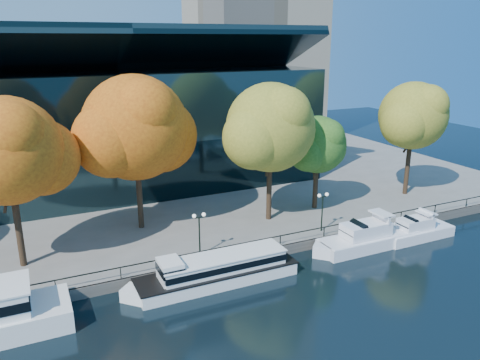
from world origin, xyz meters
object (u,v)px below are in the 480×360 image
cruiser_near (366,238)px  tree_5 (414,117)px  tree_2 (138,130)px  lamp_1 (199,224)px  tree_1 (10,153)px  cruiser_far (415,231)px  lamp_2 (323,203)px  tour_boat (214,270)px  tree_3 (272,129)px  tree_4 (319,146)px

cruiser_near → tree_5: 19.10m
tree_2 → tree_5: size_ratio=1.12×
lamp_1 → tree_5: bearing=10.3°
tree_1 → cruiser_near: bearing=-14.9°
cruiser_far → lamp_2: size_ratio=2.23×
tour_boat → lamp_2: bearing=15.2°
tree_2 → tree_3: bearing=-15.1°
cruiser_far → tree_3: size_ratio=0.61×
tour_boat → tree_2: (-2.87, 12.29, 10.03)m
cruiser_near → tree_3: tree_3 is taller
tree_2 → lamp_1: size_ratio=3.89×
tree_4 → lamp_1: (-16.58, -6.02, -4.34)m
lamp_1 → lamp_2: same height
tree_1 → tree_2: bearing=19.8°
tree_1 → tree_3: size_ratio=0.99×
cruiser_far → tree_5: bearing=50.0°
tree_2 → tree_1: bearing=-160.2°
tree_5 → lamp_1: 31.10m
tree_3 → tree_2: bearing=164.9°
tour_boat → lamp_2: 14.06m
cruiser_near → cruiser_far: bearing=-4.5°
tree_4 → tree_3: bearing=-172.4°
tour_boat → cruiser_far: (22.12, -0.34, -0.29)m
tree_2 → tree_4: (19.57, -2.67, -2.93)m
cruiser_near → cruiser_far: 6.01m
cruiser_near → lamp_1: bearing=167.7°
tree_2 → lamp_1: (2.99, -8.68, -7.27)m
tree_4 → lamp_1: tree_4 is taller
tour_boat → cruiser_near: 16.13m
tree_1 → tree_2: tree_2 is taller
tree_3 → lamp_2: (3.09, -5.15, -6.87)m
tree_1 → tree_5: 44.20m
cruiser_far → lamp_2: lamp_2 is taller
tree_2 → tour_boat: bearing=-76.8°
cruiser_far → lamp_1: bearing=169.8°
tree_2 → lamp_1: bearing=-71.0°
cruiser_near → tree_1: size_ratio=0.81×
tree_4 → tree_5: size_ratio=0.76×
tour_boat → cruiser_far: cruiser_far is taller
tree_1 → tree_4: tree_1 is taller
tree_3 → tree_1: bearing=-178.7°
tree_1 → cruiser_far: bearing=-13.3°
cruiser_near → cruiser_far: (5.99, -0.47, -0.13)m
lamp_2 → tree_1: bearing=170.5°
tree_4 → cruiser_near: bearing=-93.4°
tree_3 → tree_4: size_ratio=1.37×
cruiser_near → tree_3: bearing=124.4°
tree_4 → tree_5: bearing=-2.5°
cruiser_near → lamp_2: lamp_2 is taller
cruiser_near → lamp_2: bearing=129.1°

